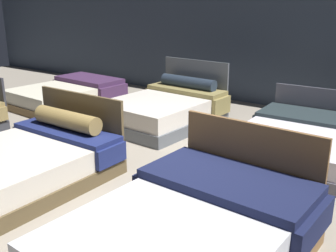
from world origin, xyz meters
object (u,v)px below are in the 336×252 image
(bed_1, at_px, (19,165))
(bed_6, at_px, (301,139))
(bed_2, at_px, (190,236))
(bed_4, at_px, (68,94))
(bed_5, at_px, (166,109))

(bed_1, relative_size, bed_6, 1.00)
(bed_1, xyz_separation_m, bed_2, (2.34, -0.09, 0.03))
(bed_1, relative_size, bed_4, 1.00)
(bed_2, xyz_separation_m, bed_4, (-4.76, 2.88, -0.06))
(bed_6, bearing_deg, bed_4, 178.89)
(bed_5, bearing_deg, bed_2, -48.07)
(bed_4, bearing_deg, bed_1, -45.88)
(bed_2, xyz_separation_m, bed_6, (-0.07, 2.93, -0.06))
(bed_1, height_order, bed_5, bed_5)
(bed_1, relative_size, bed_2, 0.98)
(bed_2, xyz_separation_m, bed_5, (-2.37, 2.94, -0.00))
(bed_2, height_order, bed_5, bed_5)
(bed_2, height_order, bed_4, bed_2)
(bed_2, relative_size, bed_6, 1.01)
(bed_4, xyz_separation_m, bed_6, (4.68, 0.05, -0.01))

